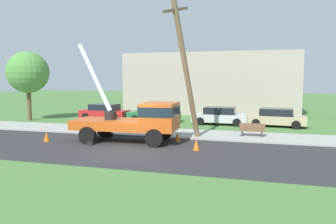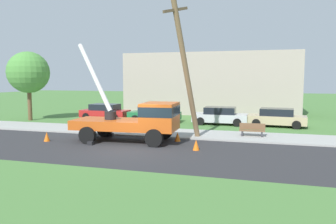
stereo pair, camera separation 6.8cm
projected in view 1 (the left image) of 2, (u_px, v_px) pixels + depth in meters
ground_plane at (183, 121)px, 28.78m from camera, size 120.00×120.00×0.00m
road_asphalt at (130, 150)px, 17.30m from camera, size 80.00×7.31×0.01m
sidewalk_strip at (160, 133)px, 22.46m from camera, size 80.00×3.49×0.10m
utility_truck at (139, 118)px, 19.26m from camera, size 6.89×3.21×5.98m
leaning_utility_pole at (185, 66)px, 19.62m from camera, size 1.87×2.57×8.81m
traffic_cone_ahead at (196, 145)px, 17.16m from camera, size 0.36×0.36×0.56m
traffic_cone_behind at (47, 137)px, 19.56m from camera, size 0.36×0.36×0.56m
traffic_cone_curbside at (178, 137)px, 19.60m from camera, size 0.36×0.36×0.56m
parked_sedan_red at (105, 112)px, 29.90m from camera, size 4.45×2.11×1.42m
parked_sedan_green at (154, 114)px, 28.22m from camera, size 4.41×2.03×1.42m
parked_sedan_silver at (220, 116)px, 26.73m from camera, size 4.40×2.02×1.42m
parked_sedan_tan at (276, 117)px, 25.53m from camera, size 4.53×2.25×1.42m
park_bench at (252, 130)px, 20.81m from camera, size 1.60×0.45×0.90m
roadside_tree_near at (28, 73)px, 28.92m from camera, size 3.66×3.66×6.12m
lowrise_building_backdrop at (211, 83)px, 35.35m from camera, size 18.00×6.00×6.40m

